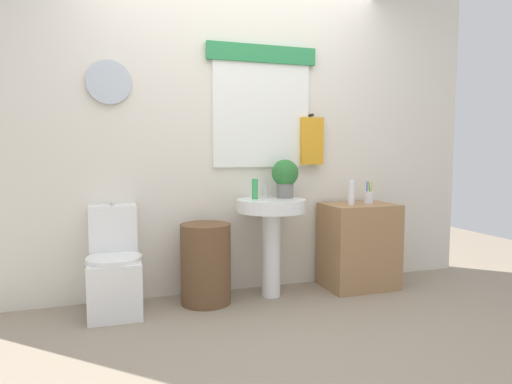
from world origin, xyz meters
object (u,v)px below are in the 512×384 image
object	(u,v)px
toilet	(114,271)
toothbrush_cup	(369,197)
soap_bottle	(255,189)
potted_plant	(285,176)
lotion_bottle	(351,193)
laundry_hamper	(206,264)
wooden_cabinet	(359,246)
pedestal_sink	(271,222)

from	to	relation	value
toilet	toothbrush_cup	xyz separation A→B (m)	(2.09, -0.02, 0.48)
soap_bottle	toothbrush_cup	world-z (taller)	soap_bottle
potted_plant	lotion_bottle	world-z (taller)	potted_plant
soap_bottle	potted_plant	bearing A→B (deg)	2.20
laundry_hamper	wooden_cabinet	distance (m)	1.33
soap_bottle	wooden_cabinet	bearing A→B (deg)	-3.13
laundry_hamper	lotion_bottle	distance (m)	1.33
pedestal_sink	lotion_bottle	bearing A→B (deg)	-3.31
toilet	laundry_hamper	bearing A→B (deg)	-3.14
soap_bottle	potted_plant	distance (m)	0.28
soap_bottle	lotion_bottle	distance (m)	0.82
toilet	toothbrush_cup	size ratio (longest dim) A/B	4.21
soap_bottle	toothbrush_cup	xyz separation A→B (m)	(1.02, -0.03, -0.09)
wooden_cabinet	potted_plant	distance (m)	0.89
pedestal_sink	potted_plant	bearing A→B (deg)	23.20
pedestal_sink	wooden_cabinet	world-z (taller)	pedestal_sink
potted_plant	toothbrush_cup	world-z (taller)	potted_plant
wooden_cabinet	lotion_bottle	bearing A→B (deg)	-158.78
toilet	pedestal_sink	size ratio (longest dim) A/B	1.00
soap_bottle	pedestal_sink	bearing A→B (deg)	-22.62
lotion_bottle	toothbrush_cup	xyz separation A→B (m)	(0.21, 0.06, -0.05)
laundry_hamper	pedestal_sink	bearing A→B (deg)	0.00
wooden_cabinet	toothbrush_cup	world-z (taller)	toothbrush_cup
pedestal_sink	potted_plant	xyz separation A→B (m)	(0.14, 0.06, 0.36)
soap_bottle	potted_plant	world-z (taller)	potted_plant
toilet	potted_plant	distance (m)	1.49
pedestal_sink	toilet	bearing A→B (deg)	178.25
pedestal_sink	wooden_cabinet	bearing A→B (deg)	-0.00
laundry_hamper	pedestal_sink	world-z (taller)	pedestal_sink
wooden_cabinet	lotion_bottle	distance (m)	0.47
wooden_cabinet	lotion_bottle	xyz separation A→B (m)	(-0.10, -0.04, 0.46)
laundry_hamper	pedestal_sink	size ratio (longest dim) A/B	0.78
potted_plant	laundry_hamper	bearing A→B (deg)	-174.88
laundry_hamper	wooden_cabinet	size ratio (longest dim) A/B	0.85
soap_bottle	toothbrush_cup	size ratio (longest dim) A/B	0.86
toilet	toothbrush_cup	distance (m)	2.15
lotion_bottle	toothbrush_cup	world-z (taller)	lotion_bottle
lotion_bottle	potted_plant	bearing A→B (deg)	169.73
wooden_cabinet	laundry_hamper	bearing A→B (deg)	180.00
toilet	soap_bottle	world-z (taller)	soap_bottle
soap_bottle	lotion_bottle	world-z (taller)	soap_bottle
lotion_bottle	soap_bottle	bearing A→B (deg)	173.67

